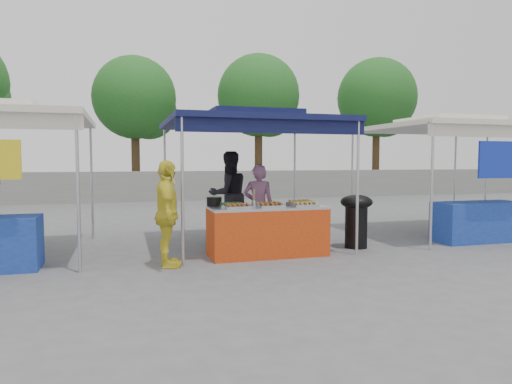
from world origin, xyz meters
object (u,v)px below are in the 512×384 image
object	(u,v)px
vendor_table	(267,231)
customer_person	(167,214)
helper_man	(229,195)
wok_burner	(356,216)
cooking_pot	(214,201)
vendor_woman	(259,206)

from	to	relation	value
vendor_table	customer_person	bearing A→B (deg)	-166.75
helper_man	wok_burner	bearing A→B (deg)	127.71
cooking_pot	helper_man	distance (m)	1.74
vendor_table	cooking_pot	xyz separation A→B (m)	(-0.86, 0.35, 0.50)
wok_burner	vendor_table	bearing A→B (deg)	175.00
cooking_pot	helper_man	size ratio (longest dim) A/B	0.14
helper_man	customer_person	xyz separation A→B (m)	(-1.51, -2.38, -0.09)
cooking_pot	helper_man	xyz separation A→B (m)	(0.63, 1.62, -0.01)
vendor_table	cooking_pot	world-z (taller)	cooking_pot
wok_burner	helper_man	size ratio (longest dim) A/B	0.55
customer_person	vendor_woman	bearing A→B (deg)	-55.48
vendor_woman	helper_man	xyz separation A→B (m)	(-0.30, 1.18, 0.13)
cooking_pot	customer_person	world-z (taller)	customer_person
cooking_pot	wok_burner	distance (m)	2.69
vendor_table	cooking_pot	size ratio (longest dim) A/B	7.66
vendor_table	vendor_woman	bearing A→B (deg)	84.46
vendor_table	helper_man	xyz separation A→B (m)	(-0.23, 1.97, 0.49)
wok_burner	vendor_woman	bearing A→B (deg)	150.04
helper_man	customer_person	bearing A→B (deg)	46.40
wok_burner	customer_person	distance (m)	3.60
helper_man	vendor_woman	bearing A→B (deg)	93.21
vendor_table	wok_burner	xyz separation A→B (m)	(1.81, 0.19, 0.17)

